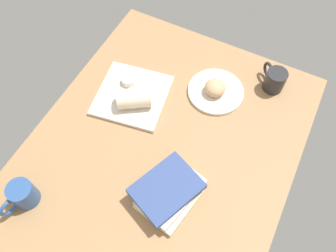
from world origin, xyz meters
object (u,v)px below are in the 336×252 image
Objects in this scene: scone_pastry at (215,88)px; breakfast_wrap at (134,99)px; sauce_cup at (128,80)px; round_plate at (216,91)px; coffee_mug at (22,195)px; second_mug at (274,79)px; square_plate at (132,95)px; book_stack at (169,193)px.

breakfast_wrap is (18.79, -24.42, 1.04)cm from scone_pastry.
round_plate is at bearing 110.69° from sauce_cup.
round_plate is 77.36cm from coffee_mug.
coffee_mug is 1.22× the size of second_mug.
square_plate is at bearing 168.72° from coffee_mug.
breakfast_wrap is at bearing -53.14° from second_mug.
book_stack is at bearing 45.72° from sauce_cup.
second_mug is (-12.61, 18.47, 3.83)cm from round_plate.
coffee_mug is at bearing -6.43° from sauce_cup.
scone_pastry is 1.47× the size of sauce_cup.
sauce_cup is (-4.30, -3.94, 2.24)cm from square_plate.
coffee_mug reaches higher than breakfast_wrap.
scone_pastry is at bearing 94.82° from breakfast_wrap.
round_plate is 22.68cm from second_mug.
square_plate is 2.47× the size of second_mug.
round_plate is 2.72× the size of scone_pastry.
coffee_mug reaches higher than square_plate.
round_plate is 3.58cm from scone_pastry.
coffee_mug is (66.33, -37.74, 0.60)cm from scone_pastry.
second_mug is (-28.90, 46.28, 3.73)cm from square_plate.
coffee_mug is at bearing -48.41° from breakfast_wrap.
book_stack reaches higher than round_plate.
scone_pastry is at bearing 119.11° from square_plate.
book_stack reaches higher than square_plate.
second_mug is at bearing 144.75° from coffee_mug.
breakfast_wrap is at bearing 42.51° from square_plate.
second_mug is at bearing 124.32° from round_plate.
round_plate is at bearing 95.90° from breakfast_wrap.
coffee_mug is (67.27, -37.99, 4.04)cm from round_plate.
scone_pastry is 31.73cm from square_plate.
coffee_mug reaches higher than scone_pastry.
sauce_cup is 10.71cm from breakfast_wrap.
second_mug is (-58.24, 15.73, 0.63)cm from book_stack.
square_plate is at bearing -59.64° from round_plate.
second_mug reaches higher than square_plate.
square_plate is 2.10× the size of breakfast_wrap.
sauce_cup is at bearing 173.57° from coffee_mug.
scone_pastry is at bearing 109.33° from sauce_cup.
sauce_cup is 0.44× the size of breakfast_wrap.
breakfast_wrap is at bearing 42.51° from sauce_cup.
breakfast_wrap and second_mug have the same top height.
breakfast_wrap reaches higher than book_stack.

